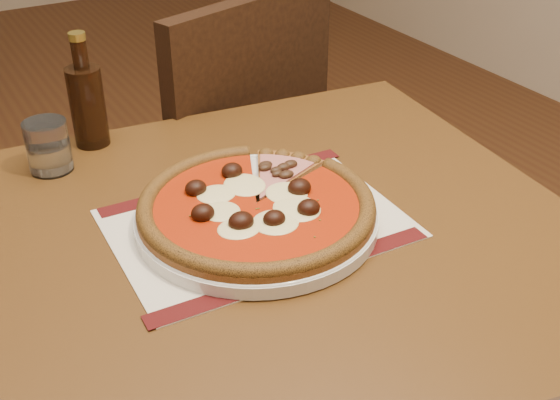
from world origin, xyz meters
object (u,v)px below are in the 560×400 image
object	(u,v)px
chair_far	(220,163)
bottle	(87,102)
table	(287,282)
plate	(257,217)
pizza	(256,205)
water_glass	(48,146)

from	to	relation	value
chair_far	bottle	xyz separation A→B (m)	(-0.33, -0.20, 0.30)
table	chair_far	xyz separation A→B (m)	(0.17, 0.58, -0.12)
table	chair_far	size ratio (longest dim) A/B	0.96
table	plate	xyz separation A→B (m)	(-0.04, 0.02, 0.11)
pizza	plate	bearing A→B (deg)	41.46
table	pizza	distance (m)	0.14
chair_far	pizza	distance (m)	0.65
table	pizza	size ratio (longest dim) A/B	2.70
pizza	bottle	distance (m)	0.38
chair_far	pizza	world-z (taller)	chair_far
table	plate	size ratio (longest dim) A/B	2.63
chair_far	plate	xyz separation A→B (m)	(-0.20, -0.56, 0.23)
water_glass	bottle	bearing A→B (deg)	33.82
bottle	water_glass	bearing A→B (deg)	-146.18
water_glass	bottle	world-z (taller)	bottle
table	plate	distance (m)	0.12
pizza	bottle	xyz separation A→B (m)	(-0.12, 0.36, 0.04)
table	chair_far	world-z (taller)	chair_far
table	pizza	bearing A→B (deg)	147.58
chair_far	pizza	size ratio (longest dim) A/B	2.82
chair_far	plate	world-z (taller)	chair_far
chair_far	table	bearing A→B (deg)	56.09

